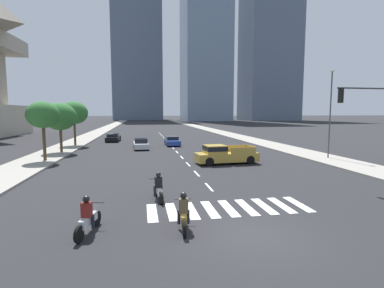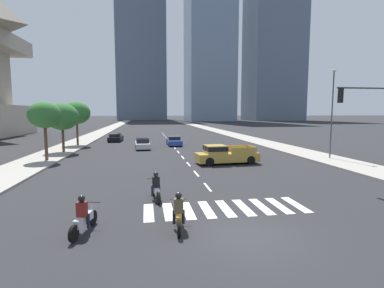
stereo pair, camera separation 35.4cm
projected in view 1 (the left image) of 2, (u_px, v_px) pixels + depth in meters
The scene contains 20 objects.
ground_plane at pixel (253, 235), 10.79m from camera, with size 800.00×800.00×0.00m, color #232326.
sidewalk_east at pixel (264, 143), 42.49m from camera, with size 4.00×260.00×0.15m, color gray.
sidewalk_west at pixel (67, 147), 37.81m from camera, with size 4.00×260.00×0.15m, color gray.
crosswalk_near at pixel (228, 208), 13.82m from camera, with size 7.65×2.45×0.01m.
lane_divider_center at pixel (170, 145), 41.23m from camera, with size 0.14×50.00×0.01m.
motorcycle_lead at pixel (158, 189), 15.06m from camera, with size 0.70×2.12×1.49m.
motorcycle_trailing at pixel (183, 214), 11.30m from camera, with size 0.70×2.16×1.49m.
motorcycle_third at pixel (88, 219), 10.85m from camera, with size 0.85×2.12×1.49m.
pickup_truck at pixel (224, 155), 25.75m from camera, with size 5.64×2.32×1.67m.
sedan_black_0 at pixel (113, 138), 45.55m from camera, with size 2.10×4.53×1.23m.
sedan_silver_1 at pixel (141, 144), 36.45m from camera, with size 1.97×4.81×1.29m.
sedan_blue_2 at pixel (172, 141), 40.18m from camera, with size 1.90×4.27×1.24m.
traffic_signal_near at pixel (381, 113), 18.26m from camera, with size 5.28×0.28×6.25m.
street_lamp_east at pixel (330, 108), 27.83m from camera, with size 0.50×0.24×8.39m.
street_tree_nearest at pixel (43, 115), 26.41m from camera, with size 2.86×2.86×5.38m.
street_tree_second at pixel (60, 117), 32.03m from camera, with size 3.52×3.52×5.42m.
street_tree_third at pixel (74, 113), 38.81m from camera, with size 3.57×3.57×5.84m.
office_tower_left_skyline at pixel (137, 24), 177.18m from camera, with size 29.27×25.15×117.32m.
office_tower_center_skyline at pixel (205, 22), 157.78m from camera, with size 24.06×29.22×115.51m.
office_tower_right_skyline at pixel (269, 46), 167.50m from camera, with size 29.46×25.35×86.38m.
Camera 1 is at (-4.03, -9.81, 4.52)m, focal length 27.24 mm.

